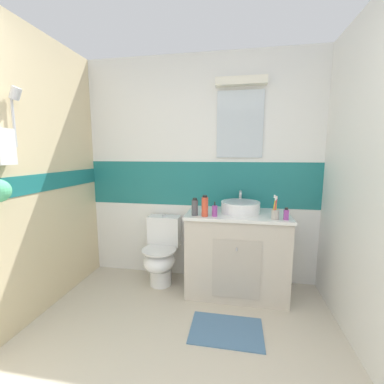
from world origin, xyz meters
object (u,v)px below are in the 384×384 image
object	(u,v)px
mouthwash_bottle	(195,207)
shampoo_bottle_tall	(205,206)
sink_basin	(240,207)
toothbrush_cup	(275,213)
soap_dispenser	(215,211)
perfume_flask_small	(286,214)
toilet	(161,253)

from	to	relation	value
mouthwash_bottle	shampoo_bottle_tall	size ratio (longest dim) A/B	0.84
sink_basin	toothbrush_cup	distance (m)	0.38
soap_dispenser	shampoo_bottle_tall	bearing A→B (deg)	-170.62
toothbrush_cup	perfume_flask_small	xyz separation A→B (m)	(0.09, -0.00, -0.00)
mouthwash_bottle	soap_dispenser	bearing A→B (deg)	-1.02
mouthwash_bottle	perfume_flask_small	world-z (taller)	mouthwash_bottle
soap_dispenser	shampoo_bottle_tall	size ratio (longest dim) A/B	0.71
soap_dispenser	mouthwash_bottle	xyz separation A→B (m)	(-0.19, 0.00, 0.03)
toothbrush_cup	toilet	bearing A→B (deg)	168.70
toilet	soap_dispenser	xyz separation A→B (m)	(0.61, -0.22, 0.55)
toilet	perfume_flask_small	distance (m)	1.39
mouthwash_bottle	shampoo_bottle_tall	world-z (taller)	shampoo_bottle_tall
soap_dispenser	mouthwash_bottle	distance (m)	0.19
toothbrush_cup	soap_dispenser	world-z (taller)	toothbrush_cup
mouthwash_bottle	shampoo_bottle_tall	xyz separation A→B (m)	(0.10, -0.02, 0.02)
toilet	toothbrush_cup	world-z (taller)	toothbrush_cup
toilet	soap_dispenser	distance (m)	0.85
sink_basin	perfume_flask_small	xyz separation A→B (m)	(0.40, -0.22, -0.01)
perfume_flask_small	sink_basin	bearing A→B (deg)	151.36
mouthwash_bottle	toilet	bearing A→B (deg)	152.53
toilet	mouthwash_bottle	bearing A→B (deg)	-27.47
sink_basin	soap_dispenser	world-z (taller)	sink_basin
soap_dispenser	toilet	bearing A→B (deg)	160.19
toothbrush_cup	shampoo_bottle_tall	distance (m)	0.64
sink_basin	shampoo_bottle_tall	bearing A→B (deg)	-146.99
toilet	mouthwash_bottle	xyz separation A→B (m)	(0.41, -0.21, 0.58)
perfume_flask_small	mouthwash_bottle	bearing A→B (deg)	178.58
toothbrush_cup	soap_dispenser	xyz separation A→B (m)	(-0.55, 0.01, -0.00)
toilet	sink_basin	bearing A→B (deg)	-1.08
perfume_flask_small	soap_dispenser	bearing A→B (deg)	178.47
sink_basin	soap_dispenser	bearing A→B (deg)	-140.14
sink_basin	soap_dispenser	size ratio (longest dim) A/B	3.01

